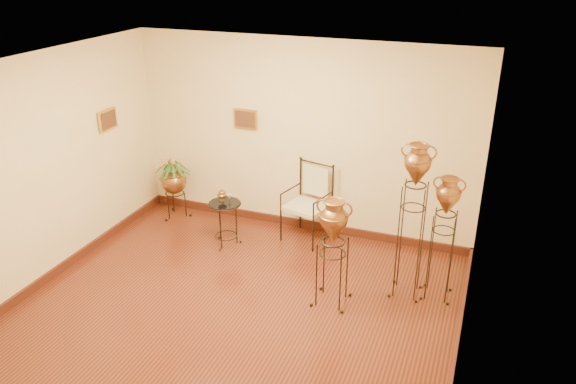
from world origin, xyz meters
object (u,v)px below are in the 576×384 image
(planter_urn, at_px, (174,179))
(side_table, at_px, (225,223))
(amphora_mid, at_px, (443,238))
(amphora_tall, at_px, (412,220))
(armchair, at_px, (307,204))

(planter_urn, bearing_deg, side_table, -25.35)
(planter_urn, bearing_deg, amphora_mid, -10.89)
(amphora_tall, relative_size, side_table, 2.38)
(armchair, bearing_deg, planter_urn, -166.09)
(planter_urn, distance_m, armchair, 2.16)
(amphora_tall, height_order, amphora_mid, amphora_tall)
(amphora_tall, relative_size, planter_urn, 1.73)
(side_table, bearing_deg, amphora_tall, -7.09)
(amphora_tall, distance_m, side_table, 2.70)
(amphora_mid, xyz_separation_m, side_table, (-2.96, 0.25, -0.45))
(armchair, bearing_deg, amphora_mid, -8.19)
(amphora_mid, xyz_separation_m, planter_urn, (-4.10, 0.79, -0.17))
(planter_urn, xyz_separation_m, side_table, (1.14, -0.54, -0.29))
(armchair, bearing_deg, amphora_tall, -14.72)
(planter_urn, bearing_deg, amphora_tall, -13.01)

